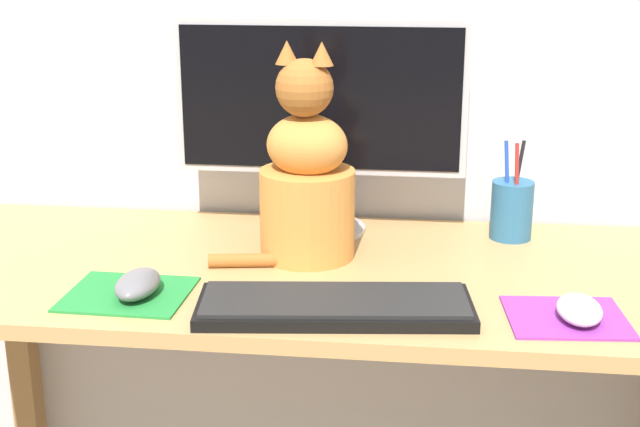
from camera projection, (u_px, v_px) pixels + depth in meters
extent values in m
cube|color=tan|center=(324.00, 274.00, 1.50)|extent=(1.44, 0.58, 0.02)
cube|color=olive|center=(26.00, 379.00, 1.93)|extent=(0.05, 0.05, 0.71)
cylinder|color=#B2B2B7|center=(320.00, 228.00, 1.68)|extent=(0.17, 0.17, 0.01)
cylinder|color=#B2B2B7|center=(320.00, 199.00, 1.67)|extent=(0.04, 0.04, 0.10)
cube|color=#B2B2B7|center=(320.00, 98.00, 1.61)|extent=(0.53, 0.02, 0.28)
cube|color=black|center=(320.00, 99.00, 1.60)|extent=(0.51, 0.00, 0.26)
cube|color=black|center=(335.00, 307.00, 1.31)|extent=(0.42, 0.19, 0.02)
cube|color=black|center=(335.00, 300.00, 1.31)|extent=(0.40, 0.17, 0.01)
cube|color=#238438|center=(128.00, 294.00, 1.38)|extent=(0.19, 0.17, 0.00)
cube|color=purple|center=(566.00, 318.00, 1.30)|extent=(0.18, 0.16, 0.00)
ellipsoid|color=slate|center=(138.00, 284.00, 1.37)|extent=(0.06, 0.11, 0.04)
ellipsoid|color=white|center=(579.00, 309.00, 1.28)|extent=(0.06, 0.10, 0.03)
cylinder|color=#D6893D|center=(307.00, 213.00, 1.53)|extent=(0.19, 0.19, 0.15)
ellipsoid|color=#D6893D|center=(307.00, 145.00, 1.50)|extent=(0.16, 0.14, 0.11)
sphere|color=#A36028|center=(304.00, 88.00, 1.46)|extent=(0.11, 0.11, 0.10)
cone|color=#A36028|center=(287.00, 52.00, 1.45)|extent=(0.05, 0.05, 0.04)
cone|color=#A36028|center=(322.00, 54.00, 1.43)|extent=(0.05, 0.05, 0.04)
cylinder|color=#A36028|center=(271.00, 260.00, 1.50)|extent=(0.21, 0.06, 0.02)
cylinder|color=#286089|center=(512.00, 210.00, 1.63)|extent=(0.08, 0.08, 0.11)
cylinder|color=black|center=(517.00, 177.00, 1.62)|extent=(0.02, 0.02, 0.14)
cylinder|color=red|center=(517.00, 181.00, 1.60)|extent=(0.01, 0.01, 0.14)
cylinder|color=#1E47B2|center=(507.00, 179.00, 1.61)|extent=(0.02, 0.03, 0.14)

